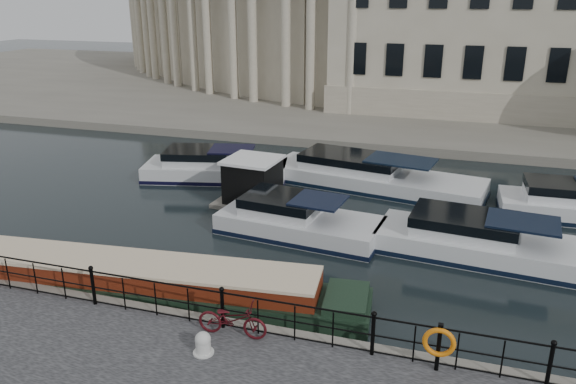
% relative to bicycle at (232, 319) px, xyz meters
% --- Properties ---
extents(ground_plane, '(160.00, 160.00, 0.00)m').
position_rel_bicycle_xyz_m(ground_plane, '(-0.39, 2.53, -1.04)').
color(ground_plane, black).
rests_on(ground_plane, ground).
extents(far_bank, '(120.00, 42.00, 0.55)m').
position_rel_bicycle_xyz_m(far_bank, '(-0.39, 41.53, -0.77)').
color(far_bank, '#6B665B').
rests_on(far_bank, ground_plane).
extents(railing, '(24.14, 0.14, 1.22)m').
position_rel_bicycle_xyz_m(railing, '(-0.39, 0.28, 0.16)').
color(railing, black).
rests_on(railing, near_quay).
extents(civic_building, '(53.55, 31.84, 16.85)m').
position_rel_bicycle_xyz_m(civic_building, '(-1.39, 37.23, 6.00)').
color(civic_building, '#ADA38C').
rests_on(civic_building, far_bank).
extents(bicycle, '(1.90, 0.73, 0.98)m').
position_rel_bicycle_xyz_m(bicycle, '(0.00, 0.00, 0.00)').
color(bicycle, '#440C12').
rests_on(bicycle, near_quay).
extents(mooring_bollard, '(0.53, 0.53, 0.59)m').
position_rel_bicycle_xyz_m(mooring_bollard, '(-0.41, -0.92, -0.21)').
color(mooring_bollard, silver).
rests_on(mooring_bollard, near_quay).
extents(life_ring_post, '(0.77, 0.20, 1.26)m').
position_rel_bicycle_xyz_m(life_ring_post, '(5.17, 0.07, 0.30)').
color(life_ring_post, black).
rests_on(life_ring_post, near_quay).
extents(narrowboat, '(15.31, 3.51, 1.56)m').
position_rel_bicycle_xyz_m(narrowboat, '(-4.35, 1.84, -0.68)').
color(narrowboat, black).
rests_on(narrowboat, ground_plane).
extents(harbour_hut, '(3.32, 2.85, 2.19)m').
position_rel_bicycle_xyz_m(harbour_hut, '(-3.42, 10.59, -0.09)').
color(harbour_hut, '#6B665B').
rests_on(harbour_hut, ground_plane).
extents(cabin_cruisers, '(23.77, 10.49, 1.99)m').
position_rel_bicycle_xyz_m(cabin_cruisers, '(1.84, 11.64, -0.67)').
color(cabin_cruisers, silver).
rests_on(cabin_cruisers, ground_plane).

